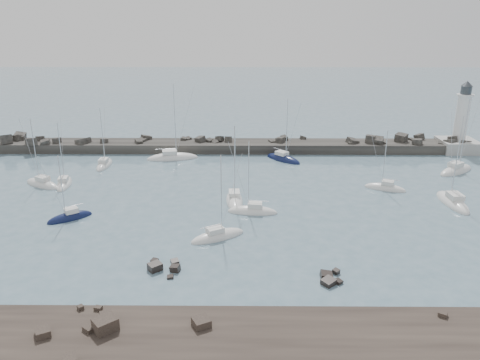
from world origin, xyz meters
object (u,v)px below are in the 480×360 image
Objects in this scene: sailboat_5 at (253,212)px; lighthouse at (459,136)px; sailboat_2 at (70,218)px; sailboat_4 at (172,158)px; sailboat_8 at (283,159)px; sailboat_7 at (218,237)px; sailboat_1 at (104,165)px; sailboat_3 at (64,184)px; sailboat_6 at (234,201)px; sailboat_12 at (456,171)px; sailboat_13 at (42,185)px; sailboat_9 at (385,188)px; sailboat_10 at (453,203)px.

lighthouse is at bearing 37.19° from sailboat_5.
sailboat_2 is 29.46m from sailboat_4.
lighthouse is 36.08m from sailboat_8.
sailboat_8 is at bearing 72.05° from sailboat_7.
sailboat_1 is 10.80m from sailboat_3.
sailboat_6 is 0.90× the size of sailboat_12.
lighthouse is 0.96× the size of sailboat_4.
sailboat_5 is 25.74m from sailboat_8.
sailboat_6 reaches higher than sailboat_5.
sailboat_2 is 0.83× the size of sailboat_13.
sailboat_2 is at bearing -109.18° from sailboat_4.
sailboat_3 is at bearing 112.84° from sailboat_2.
sailboat_13 is at bearing -164.49° from lighthouse.
sailboat_7 is 30.55m from sailboat_9.
sailboat_5 reaches higher than sailboat_9.
sailboat_4 reaches higher than sailboat_2.
sailboat_12 is (38.26, 14.09, 0.02)m from sailboat_6.
sailboat_6 is at bearing 81.14° from sailboat_7.
sailboat_7 is at bearing -161.46° from sailboat_10.
sailboat_4 is 23.87m from sailboat_13.
sailboat_6 is (12.20, -21.50, -0.01)m from sailboat_4.
sailboat_8 is (32.65, 3.86, 0.01)m from sailboat_1.
sailboat_12 is at bearing -2.76° from sailboat_1.
sailboat_6 is at bearing -159.78° from sailboat_12.
sailboat_9 is 54.40m from sailboat_13.
lighthouse is 1.34× the size of sailboat_3.
sailboat_2 is 0.64× the size of sailboat_4.
lighthouse is 30.93m from sailboat_10.
lighthouse is 1.32× the size of sailboat_5.
sailboat_2 is at bearing -138.33° from sailboat_8.
sailboat_1 is 0.82× the size of sailboat_10.
sailboat_3 is 0.72× the size of sailboat_4.
lighthouse is 60.53m from sailboat_7.
sailboat_6 is 24.07m from sailboat_9.
sailboat_3 is at bearing -109.21° from sailboat_1.
sailboat_7 reaches higher than sailboat_9.
sailboat_4 is (11.69, 4.41, 0.01)m from sailboat_1.
sailboat_1 is at bearing 162.30° from sailboat_10.
sailboat_4 is at bearing 70.82° from sailboat_2.
lighthouse reaches higher than sailboat_5.
sailboat_1 is 1.10× the size of sailboat_9.
sailboat_10 is (33.34, 11.18, 0.02)m from sailboat_7.
sailboat_5 reaches higher than sailboat_2.
sailboat_9 is at bearing -1.42° from sailboat_13.
sailboat_4 is 1.29× the size of sailboat_13.
sailboat_5 is 29.14m from sailboat_10.
sailboat_5 is 35.15m from sailboat_13.
sailboat_9 is (-20.64, -22.17, -2.96)m from lighthouse.
sailboat_9 is at bearing 12.78° from sailboat_6.
sailboat_10 is at bearing -43.46° from sailboat_8.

